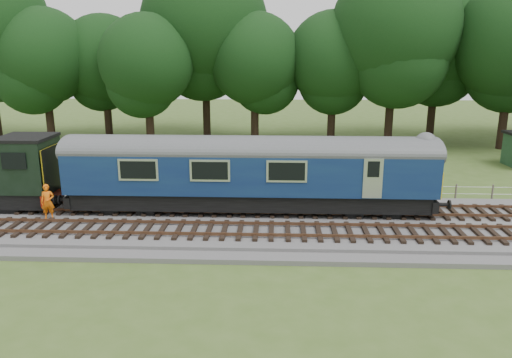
{
  "coord_description": "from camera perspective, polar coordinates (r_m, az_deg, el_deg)",
  "views": [
    {
      "loc": [
        -4.03,
        -22.58,
        8.37
      ],
      "look_at": [
        -5.02,
        1.4,
        2.0
      ],
      "focal_mm": 35.0,
      "sensor_mm": 36.0,
      "label": 1
    }
  ],
  "objects": [
    {
      "name": "track_south",
      "position": [
        22.8,
        12.46,
        -5.93
      ],
      "size": [
        67.2,
        2.4,
        0.21
      ],
      "color": "black",
      "rests_on": "ballast"
    },
    {
      "name": "fence",
      "position": [
        28.63,
        10.36,
        -2.38
      ],
      "size": [
        64.0,
        0.12,
        1.0
      ],
      "primitive_type": null,
      "color": "#6B6054",
      "rests_on": "ground"
    },
    {
      "name": "worker",
      "position": [
        25.84,
        -22.71,
        -2.41
      ],
      "size": [
        0.7,
        0.53,
        1.72
      ],
      "primitive_type": "imported",
      "rotation": [
        0.0,
        0.0,
        0.21
      ],
      "color": "orange",
      "rests_on": "ballast"
    },
    {
      "name": "track_north",
      "position": [
        25.58,
        11.33,
        -3.55
      ],
      "size": [
        67.2,
        2.4,
        0.21
      ],
      "color": "black",
      "rests_on": "ballast"
    },
    {
      "name": "dmu_railcar",
      "position": [
        24.69,
        -0.69,
        1.37
      ],
      "size": [
        18.05,
        2.86,
        3.88
      ],
      "color": "black",
      "rests_on": "ground"
    },
    {
      "name": "ballast",
      "position": [
        24.36,
        11.8,
        -5.13
      ],
      "size": [
        70.0,
        7.0,
        0.35
      ],
      "primitive_type": "cube",
      "color": "#4C4C4F",
      "rests_on": "ground"
    },
    {
      "name": "tree_line",
      "position": [
        45.54,
        7.42,
        4.15
      ],
      "size": [
        70.0,
        8.0,
        18.0
      ],
      "primitive_type": null,
      "color": "black",
      "rests_on": "ground"
    },
    {
      "name": "ground",
      "position": [
        24.42,
        11.78,
        -5.51
      ],
      "size": [
        120.0,
        120.0,
        0.0
      ],
      "primitive_type": "plane",
      "color": "#425D22",
      "rests_on": "ground"
    }
  ]
}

